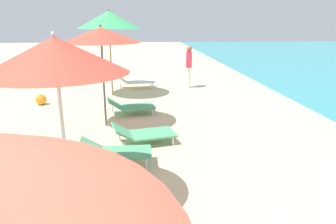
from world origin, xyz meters
name	(u,v)px	position (x,y,z in m)	size (l,w,h in m)	color
umbrella_second	(55,55)	(-0.20, 3.45, 2.19)	(1.88, 1.88, 2.49)	silver
lounger_second_shoreside	(115,151)	(0.36, 4.70, 0.30)	(1.32, 0.60, 0.52)	#4CA572
umbrella_third	(101,35)	(-0.05, 7.09, 2.29)	(1.90, 1.90, 2.54)	#4C4C51
lounger_third_shoreside	(130,106)	(0.55, 8.10, 0.25)	(1.44, 0.93, 0.49)	#4CA572
lounger_third_inland	(143,133)	(0.90, 5.80, 0.24)	(1.47, 0.97, 0.46)	#4CA572
umbrella_farthest	(109,20)	(-0.17, 10.54, 2.65)	(2.17, 2.17, 3.01)	olive
lounger_farthest_shoreside	(135,81)	(0.63, 11.71, 0.30)	(1.58, 0.79, 0.57)	white
person_walking_near	(189,62)	(2.81, 11.66, 1.03)	(0.28, 0.40, 1.69)	silver
beach_ball	(41,99)	(-2.36, 9.41, 0.17)	(0.35, 0.35, 0.35)	orange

